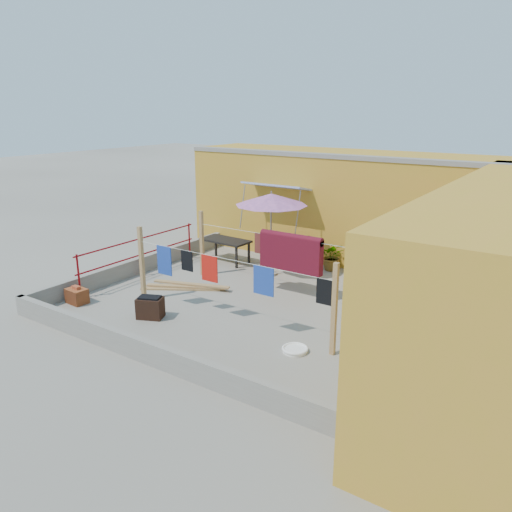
% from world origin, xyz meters
% --- Properties ---
extents(ground, '(80.00, 80.00, 0.00)m').
position_xyz_m(ground, '(0.00, 0.00, 0.00)').
color(ground, '#9E998E').
rests_on(ground, ground).
extents(wall_back, '(11.00, 3.27, 3.21)m').
position_xyz_m(wall_back, '(0.50, 4.69, 1.61)').
color(wall_back, '#BE8329').
rests_on(wall_back, ground).
extents(parapet_front, '(8.30, 0.16, 0.44)m').
position_xyz_m(parapet_front, '(0.00, -3.58, 0.22)').
color(parapet_front, gray).
rests_on(parapet_front, ground).
extents(parapet_left, '(0.16, 7.30, 0.44)m').
position_xyz_m(parapet_left, '(-4.08, 0.00, 0.22)').
color(parapet_left, gray).
rests_on(parapet_left, ground).
extents(red_railing, '(0.05, 4.20, 1.10)m').
position_xyz_m(red_railing, '(-3.85, -0.20, 0.72)').
color(red_railing, maroon).
rests_on(red_railing, ground).
extents(clothesline_rig, '(5.09, 2.35, 1.80)m').
position_xyz_m(clothesline_rig, '(0.24, 0.51, 1.05)').
color(clothesline_rig, tan).
rests_on(clothesline_rig, ground).
extents(patio_umbrella, '(2.17, 2.17, 2.33)m').
position_xyz_m(patio_umbrella, '(-0.96, 1.88, 2.09)').
color(patio_umbrella, gray).
rests_on(patio_umbrella, ground).
extents(outdoor_table, '(1.50, 0.80, 0.69)m').
position_xyz_m(outdoor_table, '(-2.72, 2.14, 0.62)').
color(outdoor_table, black).
rests_on(outdoor_table, ground).
extents(brick_stack, '(0.51, 0.39, 0.43)m').
position_xyz_m(brick_stack, '(-3.63, -2.46, 0.18)').
color(brick_stack, '#A44B25').
rests_on(brick_stack, ground).
extents(lumber_pile, '(2.06, 1.23, 0.13)m').
position_xyz_m(lumber_pile, '(-2.14, -0.31, 0.07)').
color(lumber_pile, tan).
rests_on(lumber_pile, ground).
extents(brazier, '(0.65, 0.56, 0.50)m').
position_xyz_m(brazier, '(-1.56, -2.10, 0.24)').
color(brazier, black).
rests_on(brazier, ground).
extents(white_basin, '(0.50, 0.50, 0.09)m').
position_xyz_m(white_basin, '(1.87, -1.71, 0.05)').
color(white_basin, white).
rests_on(white_basin, ground).
extents(water_jug_a, '(0.23, 0.23, 0.37)m').
position_xyz_m(water_jug_a, '(3.70, 1.40, 0.16)').
color(water_jug_a, white).
rests_on(water_jug_a, ground).
extents(water_jug_b, '(0.24, 0.24, 0.38)m').
position_xyz_m(water_jug_b, '(3.43, 0.86, 0.17)').
color(water_jug_b, white).
rests_on(water_jug_b, ground).
extents(green_hose, '(0.56, 0.56, 0.08)m').
position_xyz_m(green_hose, '(2.55, 2.44, 0.04)').
color(green_hose, '#197426').
rests_on(green_hose, ground).
extents(plant_back_a, '(0.88, 0.82, 0.82)m').
position_xyz_m(plant_back_a, '(0.28, 3.20, 0.41)').
color(plant_back_a, '#225719').
rests_on(plant_back_a, ground).
extents(plant_back_b, '(0.42, 0.42, 0.59)m').
position_xyz_m(plant_back_b, '(3.59, 2.70, 0.29)').
color(plant_back_b, '#225719').
rests_on(plant_back_b, ground).
extents(plant_right_a, '(0.55, 0.50, 0.86)m').
position_xyz_m(plant_right_a, '(3.70, 2.27, 0.43)').
color(plant_right_a, '#225719').
rests_on(plant_right_a, ground).
extents(plant_right_b, '(0.46, 0.46, 0.66)m').
position_xyz_m(plant_right_b, '(2.67, 0.56, 0.33)').
color(plant_right_b, '#225719').
rests_on(plant_right_b, ground).
extents(plant_right_c, '(0.54, 0.58, 0.53)m').
position_xyz_m(plant_right_c, '(3.70, -1.70, 0.27)').
color(plant_right_c, '#225719').
rests_on(plant_right_c, ground).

